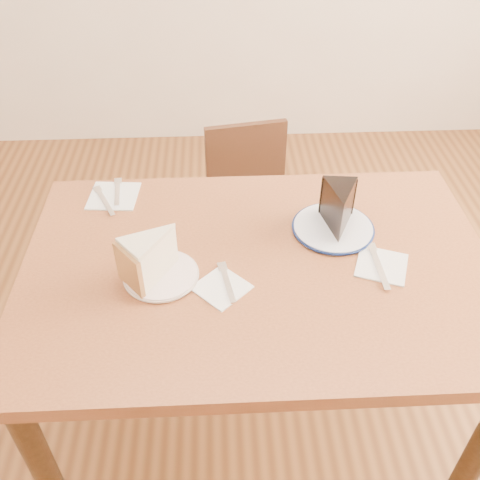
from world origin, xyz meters
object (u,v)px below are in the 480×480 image
Objects in this scene: plate_cream at (161,275)px; carrot_cake at (154,256)px; table at (257,291)px; plate_navy at (333,228)px; chair_far at (252,214)px; chocolate_cake at (339,211)px.

plate_cream is 1.31× the size of carrot_cake.
table is 0.27m from plate_cream.
plate_cream is 0.48m from plate_navy.
chocolate_cake is at bearing 99.88° from chair_far.
chocolate_cake is at bearing -28.71° from plate_navy.
table is at bearing -149.64° from plate_navy.
chair_far is 3.45× the size of plate_navy.
carrot_cake is (-0.01, 0.01, 0.06)m from plate_cream.
plate_cream is 1.38× the size of chocolate_cake.
plate_navy is at bearing -21.81° from chocolate_cake.
plate_navy is (0.46, 0.16, 0.00)m from plate_cream.
plate_cream is 0.06m from carrot_cake.
table is 5.62× the size of plate_navy.
chocolate_cake is at bearing 28.44° from table.
chair_far is at bearing -63.29° from chocolate_cake.
carrot_cake reaches higher than chair_far.
chair_far is 5.72× the size of chocolate_cake.
chocolate_cake is (0.19, -0.53, 0.41)m from chair_far.
plate_navy is 0.06m from chocolate_cake.
table is 9.30× the size of chocolate_cake.
chocolate_cake reaches higher than table.
chocolate_cake is (0.48, 0.15, 0.00)m from carrot_cake.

